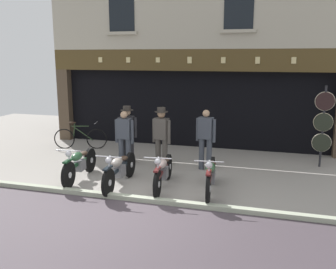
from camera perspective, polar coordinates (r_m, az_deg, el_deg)
The scene contains 13 objects.
ground at distance 7.39m, azimuth -7.71°, elevation -13.20°, with size 21.96×22.00×0.18m.
shop_facade at distance 14.45m, azimuth 5.07°, elevation 6.16°, with size 10.26×4.42×5.94m.
motorcycle_left at distance 9.71m, azimuth -13.33°, elevation -4.31°, with size 0.62×1.96×0.92m.
motorcycle_center_left at distance 9.07m, azimuth -7.40°, elevation -5.25°, with size 0.62×2.09×0.92m.
motorcycle_center at distance 8.87m, azimuth -0.76°, elevation -5.56°, with size 0.62×2.00×0.92m.
motorcycle_center_right at distance 8.61m, azimuth 6.50°, elevation -6.12°, with size 0.62×1.99×0.92m.
salesman_left at distance 10.94m, azimuth -6.21°, elevation 0.49°, with size 0.55×0.36×1.67m.
shopkeeper_center at distance 10.22m, azimuth -1.01°, elevation -0.07°, with size 0.55×0.36×1.72m.
salesman_right at distance 10.22m, azimuth 5.76°, elevation -0.38°, with size 0.55×0.28×1.67m.
assistant_far_right at distance 10.56m, azimuth -6.65°, elevation -0.28°, with size 0.56×0.25×1.58m.
tyre_sign_pole at distance 11.22m, azimuth 22.55°, elevation 1.65°, with size 0.53×0.06×2.29m.
advert_board_near at distance 13.26m, azimuth -2.51°, elevation 5.31°, with size 0.74×0.03×1.10m.
leaning_bicycle at distance 13.00m, azimuth -13.23°, elevation -0.48°, with size 1.74×0.65×0.94m.
Camera 1 is at (2.78, -7.08, 3.08)m, focal length 40.02 mm.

